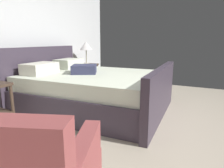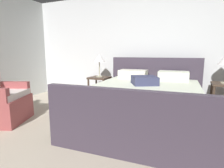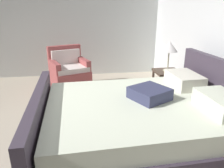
# 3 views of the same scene
# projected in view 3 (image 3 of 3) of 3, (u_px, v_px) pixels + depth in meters

# --- Properties ---
(ground_plane) EXTENTS (5.80, 5.57, 0.02)m
(ground_plane) POSITION_uv_depth(u_px,v_px,m) (24.00, 139.00, 2.92)
(ground_plane) COLOR #B4A792
(wall_side_left) EXTENTS (0.12, 5.69, 2.51)m
(wall_side_left) POSITION_uv_depth(u_px,v_px,m) (46.00, 26.00, 5.26)
(wall_side_left) COLOR silver
(wall_side_left) RESTS_ON ground
(bed) EXTENTS (1.99, 2.43, 1.05)m
(bed) POSITION_uv_depth(u_px,v_px,m) (140.00, 122.00, 2.66)
(bed) COLOR #3C3240
(bed) RESTS_ON ground
(nightstand_left) EXTENTS (0.44, 0.44, 0.60)m
(nightstand_left) POSITION_uv_depth(u_px,v_px,m) (166.00, 81.00, 3.93)
(nightstand_left) COLOR #433328
(nightstand_left) RESTS_ON ground
(table_lamp_left) EXTENTS (0.29, 0.29, 0.53)m
(table_lamp_left) POSITION_uv_depth(u_px,v_px,m) (169.00, 47.00, 3.73)
(table_lamp_left) COLOR #B7B293
(table_lamp_left) RESTS_ON nightstand_left
(armchair) EXTENTS (0.93, 0.93, 0.90)m
(armchair) POSITION_uv_depth(u_px,v_px,m) (69.00, 73.00, 4.63)
(armchair) COLOR #9D4747
(armchair) RESTS_ON ground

